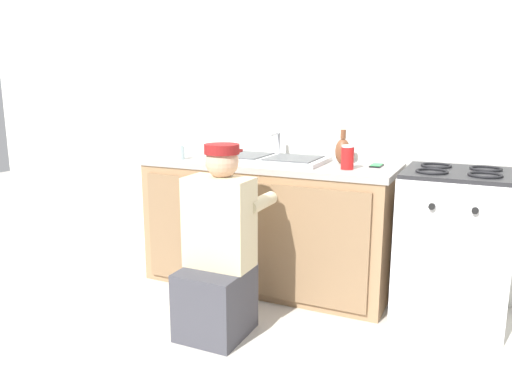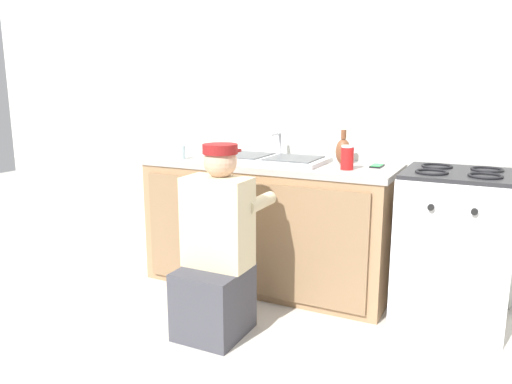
{
  "view_description": "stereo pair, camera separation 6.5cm",
  "coord_description": "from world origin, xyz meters",
  "px_view_note": "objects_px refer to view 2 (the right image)",
  "views": [
    {
      "loc": [
        1.39,
        -2.86,
        1.42
      ],
      "look_at": [
        0.0,
        0.1,
        0.73
      ],
      "focal_mm": 35.0,
      "sensor_mm": 36.0,
      "label": 1
    },
    {
      "loc": [
        1.45,
        -2.83,
        1.42
      ],
      "look_at": [
        0.0,
        0.1,
        0.73
      ],
      "focal_mm": 35.0,
      "sensor_mm": 36.0,
      "label": 2
    }
  ],
  "objects_px": {
    "sink_double_basin": "(269,158)",
    "soda_cup_red": "(347,158)",
    "water_glass": "(181,152)",
    "plumber_person": "(216,257)",
    "cell_phone": "(377,166)",
    "vase_decorative": "(343,151)",
    "stove_range": "(453,246)"
  },
  "relations": [
    {
      "from": "plumber_person",
      "to": "soda_cup_red",
      "type": "relative_size",
      "value": 7.26
    },
    {
      "from": "sink_double_basin",
      "to": "water_glass",
      "type": "relative_size",
      "value": 8.0
    },
    {
      "from": "stove_range",
      "to": "soda_cup_red",
      "type": "distance_m",
      "value": 0.84
    },
    {
      "from": "cell_phone",
      "to": "vase_decorative",
      "type": "relative_size",
      "value": 0.61
    },
    {
      "from": "plumber_person",
      "to": "vase_decorative",
      "type": "xyz_separation_m",
      "value": [
        0.46,
        0.89,
        0.54
      ]
    },
    {
      "from": "stove_range",
      "to": "cell_phone",
      "type": "height_order",
      "value": "stove_range"
    },
    {
      "from": "plumber_person",
      "to": "soda_cup_red",
      "type": "height_order",
      "value": "plumber_person"
    },
    {
      "from": "sink_double_basin",
      "to": "vase_decorative",
      "type": "bearing_deg",
      "value": 11.67
    },
    {
      "from": "sink_double_basin",
      "to": "soda_cup_red",
      "type": "height_order",
      "value": "sink_double_basin"
    },
    {
      "from": "plumber_person",
      "to": "cell_phone",
      "type": "xyz_separation_m",
      "value": [
        0.7,
        0.88,
        0.45
      ]
    },
    {
      "from": "soda_cup_red",
      "to": "cell_phone",
      "type": "bearing_deg",
      "value": 53.28
    },
    {
      "from": "water_glass",
      "to": "cell_phone",
      "type": "relative_size",
      "value": 0.71
    },
    {
      "from": "plumber_person",
      "to": "vase_decorative",
      "type": "relative_size",
      "value": 4.8
    },
    {
      "from": "water_glass",
      "to": "sink_double_basin",
      "type": "bearing_deg",
      "value": 17.13
    },
    {
      "from": "plumber_person",
      "to": "vase_decorative",
      "type": "height_order",
      "value": "vase_decorative"
    },
    {
      "from": "stove_range",
      "to": "plumber_person",
      "type": "distance_m",
      "value": 1.44
    },
    {
      "from": "sink_double_basin",
      "to": "plumber_person",
      "type": "relative_size",
      "value": 0.72
    },
    {
      "from": "stove_range",
      "to": "soda_cup_red",
      "type": "xyz_separation_m",
      "value": [
        -0.65,
        -0.1,
        0.52
      ]
    },
    {
      "from": "stove_range",
      "to": "water_glass",
      "type": "xyz_separation_m",
      "value": [
        -1.85,
        -0.18,
        0.49
      ]
    },
    {
      "from": "soda_cup_red",
      "to": "vase_decorative",
      "type": "relative_size",
      "value": 0.66
    },
    {
      "from": "sink_double_basin",
      "to": "soda_cup_red",
      "type": "xyz_separation_m",
      "value": [
        0.59,
        -0.1,
        0.06
      ]
    },
    {
      "from": "stove_range",
      "to": "cell_phone",
      "type": "relative_size",
      "value": 6.72
    },
    {
      "from": "sink_double_basin",
      "to": "plumber_person",
      "type": "height_order",
      "value": "plumber_person"
    },
    {
      "from": "sink_double_basin",
      "to": "plumber_person",
      "type": "xyz_separation_m",
      "value": [
        0.04,
        -0.79,
        -0.47
      ]
    },
    {
      "from": "stove_range",
      "to": "soda_cup_red",
      "type": "relative_size",
      "value": 6.19
    },
    {
      "from": "stove_range",
      "to": "water_glass",
      "type": "distance_m",
      "value": 1.92
    },
    {
      "from": "water_glass",
      "to": "plumber_person",
      "type": "bearing_deg",
      "value": -43.21
    },
    {
      "from": "cell_phone",
      "to": "vase_decorative",
      "type": "height_order",
      "value": "vase_decorative"
    },
    {
      "from": "vase_decorative",
      "to": "soda_cup_red",
      "type": "bearing_deg",
      "value": -66.6
    },
    {
      "from": "soda_cup_red",
      "to": "stove_range",
      "type": "bearing_deg",
      "value": 8.76
    },
    {
      "from": "plumber_person",
      "to": "soda_cup_red",
      "type": "xyz_separation_m",
      "value": [
        0.55,
        0.68,
        0.52
      ]
    },
    {
      "from": "water_glass",
      "to": "vase_decorative",
      "type": "bearing_deg",
      "value": 14.69
    }
  ]
}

